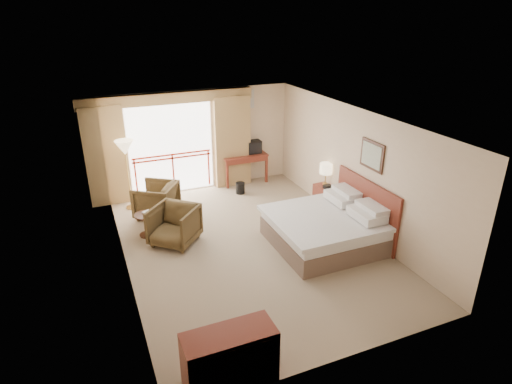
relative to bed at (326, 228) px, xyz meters
name	(u,v)px	position (x,y,z in m)	size (l,w,h in m)	color
floor	(249,244)	(-1.50, 0.60, -0.38)	(7.00, 7.00, 0.00)	gray
ceiling	(248,119)	(-1.50, 0.60, 2.32)	(7.00, 7.00, 0.00)	white
wall_back	(200,140)	(-1.50, 4.10, 0.97)	(5.00, 5.00, 0.00)	beige
wall_front	(349,280)	(-1.50, -2.90, 0.97)	(5.00, 5.00, 0.00)	beige
wall_left	(119,206)	(-4.00, 0.60, 0.97)	(7.00, 7.00, 0.00)	beige
wall_right	(354,169)	(1.00, 0.60, 0.97)	(7.00, 7.00, 0.00)	beige
balcony_door	(171,149)	(-2.30, 4.08, 0.82)	(2.40, 2.40, 0.00)	white
balcony_railing	(173,163)	(-2.30, 4.06, 0.44)	(2.09, 0.03, 1.02)	#B5280F
curtain_left	(106,156)	(-3.95, 3.95, 0.87)	(1.00, 0.26, 2.50)	#987547
curtain_right	(232,142)	(-0.65, 3.95, 0.87)	(1.00, 0.26, 2.50)	#987547
valance	(168,98)	(-2.30, 3.98, 2.17)	(4.40, 0.22, 0.28)	#987547
hvac_vent	(245,99)	(-0.20, 4.07, 1.97)	(0.50, 0.04, 0.50)	silver
bed	(326,228)	(0.00, 0.00, 0.00)	(2.13, 2.06, 0.97)	brown
headboard	(366,209)	(0.96, 0.00, 0.27)	(0.06, 2.10, 1.30)	maroon
framed_art	(372,155)	(0.97, 0.00, 1.47)	(0.04, 0.72, 0.60)	black
nightstand	(325,197)	(0.90, 1.50, -0.07)	(0.43, 0.52, 0.62)	maroon
table_lamp	(326,169)	(0.90, 1.55, 0.67)	(0.31, 0.31, 0.54)	tan
phone	(328,187)	(0.85, 1.35, 0.29)	(0.19, 0.15, 0.08)	black
desk	(243,160)	(-0.30, 4.02, 0.28)	(1.28, 0.62, 0.84)	maroon
tv	(253,147)	(0.00, 3.96, 0.64)	(0.40, 0.32, 0.37)	black
coffee_maker	(232,151)	(-0.65, 3.97, 0.58)	(0.12, 0.12, 0.25)	black
cup	(237,154)	(-0.50, 3.92, 0.50)	(0.06, 0.06, 0.09)	white
wastebasket	(240,188)	(-0.69, 3.23, -0.22)	(0.24, 0.24, 0.30)	black
armchair_far	(158,216)	(-3.02, 2.73, -0.38)	(0.89, 0.91, 0.83)	#403019
armchair_near	(176,242)	(-2.92, 1.29, -0.38)	(0.89, 0.91, 0.83)	#403019
side_table	(146,221)	(-3.42, 1.84, -0.03)	(0.47, 0.47, 0.51)	black
book	(145,214)	(-3.42, 1.84, 0.14)	(0.17, 0.23, 0.02)	white
floor_lamp	(125,150)	(-3.53, 3.43, 1.13)	(0.45, 0.45, 1.75)	tan
dresser	(230,358)	(-3.08, -2.66, 0.03)	(1.22, 0.52, 0.81)	maroon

